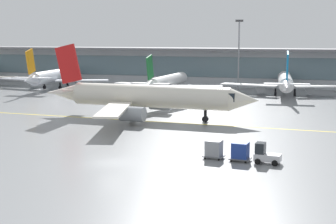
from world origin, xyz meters
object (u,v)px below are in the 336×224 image
Objects in this scene: gate_airplane_2 at (168,82)px; taxiing_regional_jet at (148,97)px; gate_airplane_3 at (285,82)px; cargo_dolly_trailing at (214,149)px; gate_airplane_1 at (54,76)px; apron_light_mast_1 at (239,52)px; baggage_tug at (265,155)px; cargo_dolly_lead at (240,151)px.

gate_airplane_2 is 34.22m from taxiing_regional_jet.
gate_airplane_3 is 42.27m from taxiing_regional_jet.
taxiing_regional_jet reaches higher than cargo_dolly_trailing.
apron_light_mast_1 is at bearing -81.17° from gate_airplane_1.
apron_light_mast_1 is at bearing 106.71° from baggage_tug.
baggage_tug is (27.13, -56.13, -1.81)m from gate_airplane_2.
baggage_tug is at bearing -0.00° from cargo_dolly_lead.
apron_light_mast_1 reaches higher than gate_airplane_1.
taxiing_regional_jet is 2.11× the size of apron_light_mast_1.
gate_airplane_2 is 1.65× the size of apron_light_mast_1.
gate_airplane_1 is at bearing 138.32° from cargo_dolly_lead.
cargo_dolly_lead is at bearing -49.45° from taxiing_regional_jet.
cargo_dolly_lead is (-2.58, 0.25, 0.16)m from baggage_tug.
baggage_tug is at bearing -151.37° from gate_airplane_2.
gate_airplane_3 is (25.03, 4.63, 0.26)m from gate_airplane_2.
gate_airplane_2 is 0.91× the size of gate_airplane_3.
gate_airplane_1 is 29.70m from gate_airplane_2.
apron_light_mast_1 reaches higher than taxiing_regional_jet.
gate_airplane_2 reaches higher than cargo_dolly_lead.
gate_airplane_2 is at bearing -99.85° from gate_airplane_1.
apron_light_mast_1 reaches higher than cargo_dolly_lead.
cargo_dolly_lead is 0.14× the size of apron_light_mast_1.
gate_airplane_2 is 62.37m from baggage_tug.
apron_light_mast_1 is at bearing 48.92° from gate_airplane_3.
cargo_dolly_lead is 70.18m from apron_light_mast_1.
taxiing_regional_jet is (-18.18, -38.15, 0.49)m from gate_airplane_3.
gate_airplane_1 is 11.06× the size of baggage_tug.
baggage_tug is 1.21× the size of cargo_dolly_trailing.
cargo_dolly_lead is 2.82m from cargo_dolly_trailing.
gate_airplane_1 reaches higher than gate_airplane_3.
cargo_dolly_trailing is at bearing 171.91° from gate_airplane_3.
baggage_tug is 1.21× the size of cargo_dolly_lead.
cargo_dolly_lead is (-0.48, -60.51, -1.90)m from gate_airplane_3.
cargo_dolly_lead is at bearing 180.00° from baggage_tug.
cargo_dolly_trailing is (51.31, -58.36, -1.94)m from gate_airplane_1.
gate_airplane_1 is 0.87× the size of taxiing_regional_jet.
gate_airplane_1 reaches higher than gate_airplane_2.
gate_airplane_3 is 0.86× the size of taxiing_regional_jet.
gate_airplane_2 is at bearing 119.32° from cargo_dolly_lead.
gate_airplane_1 is 44.73m from apron_light_mast_1.
gate_airplane_3 is 10.93× the size of baggage_tug.
apron_light_mast_1 is at bearing 104.67° from cargo_dolly_lead.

